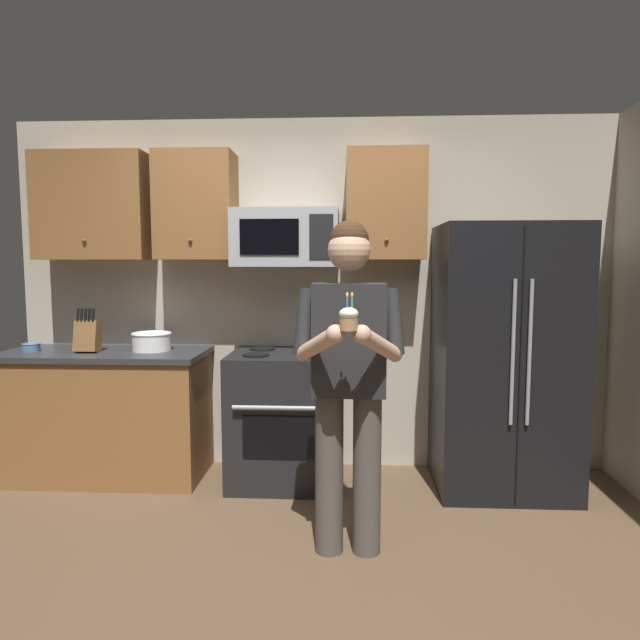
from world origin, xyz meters
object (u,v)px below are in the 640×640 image
at_px(oven_range, 285,417).
at_px(bowl_small_colored, 31,347).
at_px(cupcake, 349,318).
at_px(bowl_large_white, 152,341).
at_px(microwave, 286,238).
at_px(knife_block, 88,336).
at_px(person, 349,369).
at_px(refrigerator, 504,359).

height_order(oven_range, bowl_small_colored, bowl_small_colored).
bearing_deg(cupcake, bowl_large_white, 135.82).
distance_m(oven_range, bowl_large_white, 1.10).
bearing_deg(microwave, knife_block, -173.89).
height_order(oven_range, person, person).
xyz_separation_m(oven_range, bowl_small_colored, (-1.81, -0.03, 0.49)).
relative_size(oven_range, bowl_large_white, 3.31).
xyz_separation_m(knife_block, person, (1.84, -0.96, -0.04)).
height_order(knife_block, bowl_small_colored, knife_block).
relative_size(refrigerator, cupcake, 10.35).
height_order(microwave, person, microwave).
height_order(person, cupcake, person).
distance_m(refrigerator, knife_block, 2.90).
distance_m(oven_range, bowl_small_colored, 1.87).
xyz_separation_m(person, cupcake, (-0.00, -0.33, 0.30)).
bearing_deg(knife_block, bowl_small_colored, 179.69).
height_order(bowl_large_white, person, person).
relative_size(knife_block, person, 0.18).
bearing_deg(microwave, oven_range, -90.02).
bearing_deg(refrigerator, bowl_large_white, 177.72).
xyz_separation_m(refrigerator, bowl_large_white, (-2.47, 0.10, 0.09)).
xyz_separation_m(oven_range, refrigerator, (1.50, -0.04, 0.44)).
height_order(knife_block, person, person).
bearing_deg(refrigerator, person, -137.97).
bearing_deg(person, bowl_small_colored, 156.98).
height_order(microwave, bowl_large_white, microwave).
bearing_deg(cupcake, person, 90.00).
bearing_deg(knife_block, microwave, 6.11).
relative_size(microwave, bowl_large_white, 2.63).
bearing_deg(bowl_small_colored, cupcake, -29.70).
bearing_deg(bowl_large_white, bowl_small_colored, -174.17).
bearing_deg(knife_block, cupcake, -34.94).
xyz_separation_m(oven_range, person, (0.45, -0.99, 0.53)).
xyz_separation_m(knife_block, bowl_large_white, (0.43, 0.09, -0.05)).
bearing_deg(cupcake, bowl_small_colored, 150.30).
relative_size(bowl_large_white, cupcake, 1.62).
distance_m(knife_block, bowl_small_colored, 0.43).
bearing_deg(refrigerator, cupcake, -129.48).
bearing_deg(oven_range, microwave, 89.98).
bearing_deg(cupcake, microwave, 107.36).
xyz_separation_m(knife_block, bowl_small_colored, (-0.42, 0.00, -0.09)).
bearing_deg(knife_block, oven_range, 1.22).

